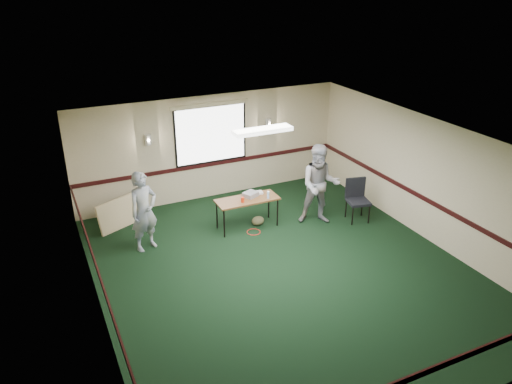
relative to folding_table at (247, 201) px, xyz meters
name	(u,v)px	position (x,y,z in m)	size (l,w,h in m)	color
ground	(284,271)	(-0.11, -2.00, -0.67)	(8.00, 8.00, 0.00)	black
room_shell	(240,163)	(-0.11, 0.12, 0.91)	(8.00, 8.02, 8.00)	#C1AD8B
folding_table	(247,201)	(0.00, 0.00, 0.00)	(1.45, 0.59, 0.72)	#4E2E16
projector	(251,194)	(0.13, 0.09, 0.10)	(0.31, 0.26, 0.10)	gray
game_console	(258,193)	(0.35, 0.16, 0.08)	(0.20, 0.16, 0.05)	silver
red_cup	(243,200)	(-0.16, -0.11, 0.11)	(0.08, 0.08, 0.12)	#AE260B
water_bottle	(268,195)	(0.44, -0.18, 0.14)	(0.05, 0.05, 0.18)	#92BFF0
duffel_bag	(258,221)	(0.26, -0.02, -0.56)	(0.30, 0.23, 0.21)	#4B462B
cable_coil	(254,232)	(0.02, -0.30, -0.66)	(0.32, 0.32, 0.02)	red
folded_table	(124,211)	(-2.56, 1.31, -0.32)	(1.38, 0.06, 0.71)	tan
conference_chair	(357,196)	(2.54, -0.71, -0.08)	(0.59, 0.61, 1.00)	black
person_left	(144,211)	(-2.35, 0.06, 0.21)	(0.64, 0.42, 1.75)	#3B4A82
person_right	(320,185)	(1.63, -0.48, 0.29)	(0.93, 0.73, 1.92)	#6980A3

